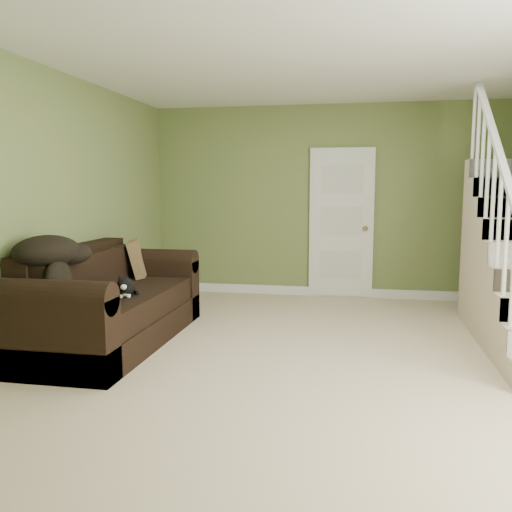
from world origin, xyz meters
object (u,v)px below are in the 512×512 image
at_px(sofa, 108,306).
at_px(side_table, 146,291).
at_px(banana, 99,297).
at_px(cat, 124,287).

xyz_separation_m(sofa, side_table, (-0.10, 1.20, -0.08)).
xyz_separation_m(side_table, banana, (0.22, -1.60, 0.26)).
xyz_separation_m(cat, banana, (-0.15, -0.20, -0.06)).
bearing_deg(sofa, side_table, 94.96).
relative_size(sofa, cat, 5.13).
height_order(side_table, cat, side_table).
relative_size(side_table, banana, 3.87).
relative_size(side_table, cat, 1.67).
relative_size(sofa, banana, 11.87).
height_order(sofa, banana, sofa).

